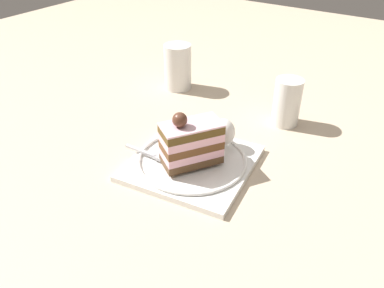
# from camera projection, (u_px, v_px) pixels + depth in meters

# --- Properties ---
(ground_plane) EXTENTS (2.40, 2.40, 0.00)m
(ground_plane) POSITION_uv_depth(u_px,v_px,m) (208.00, 166.00, 0.70)
(ground_plane) COLOR #C7B195
(dessert_plate) EXTENTS (0.24, 0.24, 0.02)m
(dessert_plate) POSITION_uv_depth(u_px,v_px,m) (192.00, 162.00, 0.70)
(dessert_plate) COLOR white
(dessert_plate) RESTS_ON ground_plane
(cake_slice) EXTENTS (0.12, 0.10, 0.10)m
(cake_slice) POSITION_uv_depth(u_px,v_px,m) (191.00, 142.00, 0.66)
(cake_slice) COLOR brown
(cake_slice) RESTS_ON dessert_plate
(whipped_cream_dollop) EXTENTS (0.04, 0.04, 0.05)m
(whipped_cream_dollop) POSITION_uv_depth(u_px,v_px,m) (224.00, 133.00, 0.71)
(whipped_cream_dollop) COLOR white
(whipped_cream_dollop) RESTS_ON dessert_plate
(fork) EXTENTS (0.01, 0.11, 0.00)m
(fork) POSITION_uv_depth(u_px,v_px,m) (151.00, 155.00, 0.70)
(fork) COLOR silver
(fork) RESTS_ON dessert_plate
(drink_glass_near) EXTENTS (0.07, 0.07, 0.11)m
(drink_glass_near) POSITION_uv_depth(u_px,v_px,m) (178.00, 70.00, 0.96)
(drink_glass_near) COLOR white
(drink_glass_near) RESTS_ON ground_plane
(drink_glass_far) EXTENTS (0.06, 0.06, 0.10)m
(drink_glass_far) POSITION_uv_depth(u_px,v_px,m) (287.00, 104.00, 0.81)
(drink_glass_far) COLOR white
(drink_glass_far) RESTS_ON ground_plane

